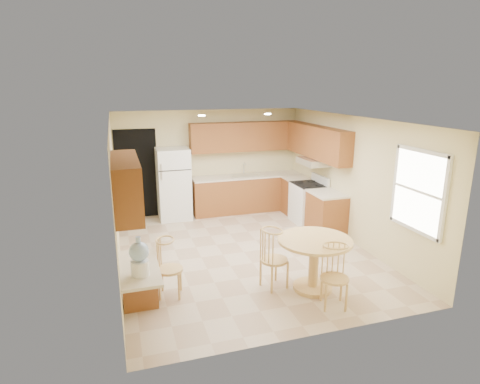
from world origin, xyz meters
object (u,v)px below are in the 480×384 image
object	(u,v)px
dining_table	(314,257)
chair_table_a	(277,255)
chair_table_b	(338,273)
chair_desk	(170,264)
water_crock	(139,258)
refrigerator	(174,184)
stove	(308,203)

from	to	relation	value
dining_table	chair_table_a	bearing A→B (deg)	163.89
chair_table_a	chair_table_b	distance (m)	0.99
chair_desk	water_crock	xyz separation A→B (m)	(-0.45, -0.67, 0.46)
refrigerator	chair_table_a	distance (m)	4.04
water_crock	stove	bearing A→B (deg)	38.63
stove	chair_table_a	world-z (taller)	stove
refrigerator	chair_table_b	xyz separation A→B (m)	(1.59, -4.69, -0.28)
chair_desk	water_crock	distance (m)	0.93
chair_table_a	refrigerator	bearing A→B (deg)	179.75
dining_table	water_crock	distance (m)	2.64
refrigerator	chair_table_b	world-z (taller)	refrigerator
chair_table_b	water_crock	world-z (taller)	water_crock
refrigerator	stove	size ratio (longest dim) A/B	1.53
chair_table_b	refrigerator	bearing A→B (deg)	-54.03
refrigerator	chair_table_b	distance (m)	4.96
chair_desk	dining_table	bearing A→B (deg)	94.00
dining_table	chair_desk	size ratio (longest dim) A/B	1.26
refrigerator	dining_table	bearing A→B (deg)	-69.29
chair_table_a	chair_desk	bearing A→B (deg)	-112.33
refrigerator	water_crock	distance (m)	4.48
stove	water_crock	size ratio (longest dim) A/B	2.13
stove	chair_desk	xyz separation A→B (m)	(-3.47, -2.47, 0.08)
refrigerator	chair_table_a	xyz separation A→B (m)	(0.99, -3.91, -0.25)
dining_table	water_crock	size ratio (longest dim) A/B	2.20
refrigerator	chair_desk	xyz separation A→B (m)	(-0.60, -3.69, -0.29)
refrigerator	dining_table	xyz separation A→B (m)	(1.54, -4.06, -0.29)
stove	water_crock	distance (m)	5.05
chair_table_a	stove	bearing A→B (deg)	130.46
stove	dining_table	size ratio (longest dim) A/B	0.97
stove	chair_table_b	world-z (taller)	stove
stove	water_crock	world-z (taller)	water_crock
dining_table	chair_table_a	size ratio (longest dim) A/B	1.18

